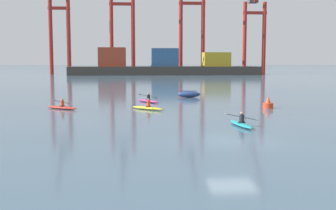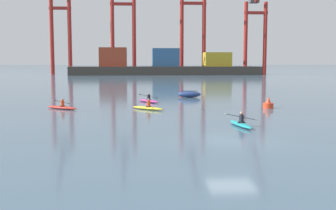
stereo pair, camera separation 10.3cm
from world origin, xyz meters
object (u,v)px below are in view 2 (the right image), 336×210
at_px(container_barge, 164,66).
at_px(kayak_magenta, 148,101).
at_px(gantry_crane_west, 60,21).
at_px(capsized_dinghy, 189,94).
at_px(kayak_teal, 241,124).
at_px(kayak_red, 62,107).
at_px(kayak_yellow, 148,108).
at_px(gantry_crane_east_mid, 193,18).
at_px(gantry_crane_west_mid, 123,19).
at_px(gantry_crane_east, 256,22).
at_px(channel_buoy, 268,104).

height_order(container_barge, kayak_magenta, container_barge).
bearing_deg(kayak_magenta, container_barge, 85.55).
relative_size(container_barge, kayak_magenta, 17.43).
relative_size(gantry_crane_west, capsized_dinghy, 12.79).
bearing_deg(gantry_crane_west, kayak_teal, -74.06).
bearing_deg(kayak_teal, kayak_red, 141.07).
bearing_deg(kayak_yellow, capsized_dinghy, 67.06).
height_order(gantry_crane_east_mid, kayak_teal, gantry_crane_east_mid).
height_order(gantry_crane_west_mid, kayak_yellow, gantry_crane_west_mid).
bearing_deg(kayak_teal, gantry_crane_east, 74.02).
bearing_deg(kayak_teal, gantry_crane_west_mid, 95.98).
distance_m(kayak_red, kayak_magenta, 9.33).
distance_m(gantry_crane_west, kayak_red, 98.01).
distance_m(gantry_crane_west_mid, kayak_yellow, 99.52).
distance_m(gantry_crane_east_mid, kayak_yellow, 97.68).
bearing_deg(channel_buoy, capsized_dinghy, 116.46).
xyz_separation_m(container_barge, gantry_crane_west, (-30.95, 9.11, 13.61)).
bearing_deg(container_barge, gantry_crane_west, 163.60).
distance_m(container_barge, gantry_crane_east_mid, 19.05).
bearing_deg(kayak_red, container_barge, 80.87).
distance_m(gantry_crane_west, kayak_yellow, 100.43).
distance_m(container_barge, kayak_yellow, 87.23).
bearing_deg(kayak_magenta, channel_buoy, -30.07).
height_order(container_barge, channel_buoy, container_barge).
xyz_separation_m(channel_buoy, kayak_yellow, (-10.57, -0.36, -0.19)).
relative_size(kayak_magenta, kayak_teal, 0.91).
height_order(gantry_crane_west, kayak_red, gantry_crane_west).
xyz_separation_m(kayak_red, kayak_yellow, (7.38, -0.91, -0.00)).
bearing_deg(gantry_crane_west_mid, gantry_crane_west, -174.43).
bearing_deg(container_barge, gantry_crane_east_mid, 39.95).
bearing_deg(kayak_yellow, kayak_red, 173.00).
relative_size(gantry_crane_west_mid, kayak_yellow, 11.48).
relative_size(gantry_crane_west, gantry_crane_east_mid, 1.01).
distance_m(gantry_crane_east, kayak_red, 103.47).
relative_size(container_barge, gantry_crane_east_mid, 1.63).
distance_m(gantry_crane_east_mid, gantry_crane_east, 19.48).
xyz_separation_m(gantry_crane_west, kayak_yellow, (24.50, -96.07, -16.04)).
distance_m(container_barge, gantry_crane_west, 35.02).
bearing_deg(kayak_red, gantry_crane_west, 100.19).
distance_m(gantry_crane_west_mid, gantry_crane_east, 41.11).
xyz_separation_m(gantry_crane_east_mid, kayak_red, (-23.29, -93.97, -16.95)).
relative_size(kayak_yellow, kayak_magenta, 0.92).
distance_m(gantry_crane_west, gantry_crane_east, 59.86).
height_order(gantry_crane_east_mid, gantry_crane_east, gantry_crane_east).
relative_size(container_barge, gantry_crane_east, 1.56).
height_order(gantry_crane_east_mid, kayak_yellow, gantry_crane_east_mid).
distance_m(gantry_crane_east_mid, kayak_magenta, 91.47).
distance_m(container_barge, gantry_crane_west_mid, 21.78).
distance_m(kayak_yellow, kayak_teal, 11.21).
distance_m(capsized_dinghy, kayak_red, 16.36).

